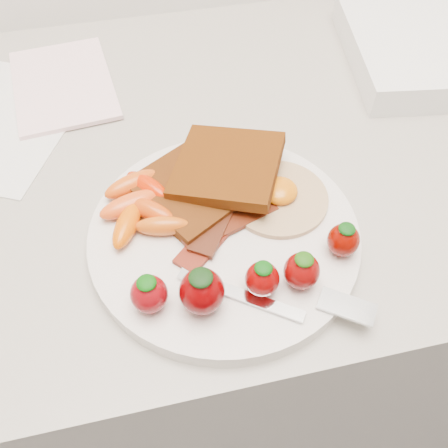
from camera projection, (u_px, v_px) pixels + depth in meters
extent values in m
cube|color=gray|center=(221.00, 314.00, 0.96)|extent=(2.00, 0.60, 0.90)
cylinder|color=silver|center=(224.00, 236.00, 0.50)|extent=(0.27, 0.27, 0.02)
cube|color=black|center=(194.00, 188.00, 0.52)|extent=(0.14, 0.14, 0.01)
cube|color=#3B2204|center=(227.00, 166.00, 0.52)|extent=(0.14, 0.14, 0.02)
cylinder|color=#C8B395|center=(278.00, 198.00, 0.52)|extent=(0.12, 0.12, 0.01)
ellipsoid|color=#D46908|center=(280.00, 191.00, 0.51)|extent=(0.04, 0.04, 0.02)
cube|color=#4D0706|center=(215.00, 232.00, 0.49)|extent=(0.09, 0.09, 0.00)
cube|color=black|center=(229.00, 222.00, 0.50)|extent=(0.11, 0.06, 0.00)
cube|color=black|center=(219.00, 215.00, 0.50)|extent=(0.08, 0.10, 0.00)
ellipsoid|color=#E44D15|center=(130.00, 204.00, 0.50)|extent=(0.07, 0.04, 0.02)
ellipsoid|color=#C33F09|center=(150.00, 210.00, 0.50)|extent=(0.06, 0.05, 0.02)
ellipsoid|color=#DC5601|center=(127.00, 224.00, 0.49)|extent=(0.05, 0.06, 0.02)
ellipsoid|color=red|center=(148.00, 186.00, 0.52)|extent=(0.05, 0.06, 0.02)
ellipsoid|color=#D04C0D|center=(131.00, 184.00, 0.52)|extent=(0.06, 0.04, 0.02)
ellipsoid|color=#C6510D|center=(163.00, 226.00, 0.49)|extent=(0.06, 0.03, 0.02)
ellipsoid|color=maroon|center=(149.00, 294.00, 0.43)|extent=(0.03, 0.03, 0.04)
ellipsoid|color=#094807|center=(146.00, 283.00, 0.41)|extent=(0.02, 0.02, 0.01)
ellipsoid|color=#590001|center=(202.00, 292.00, 0.43)|extent=(0.04, 0.04, 0.04)
ellipsoid|color=black|center=(201.00, 277.00, 0.41)|extent=(0.02, 0.02, 0.01)
ellipsoid|color=#6E0202|center=(262.00, 279.00, 0.44)|extent=(0.03, 0.03, 0.03)
ellipsoid|color=#094408|center=(263.00, 268.00, 0.43)|extent=(0.02, 0.02, 0.01)
ellipsoid|color=#690404|center=(302.00, 271.00, 0.44)|extent=(0.03, 0.03, 0.04)
ellipsoid|color=#194809|center=(304.00, 259.00, 0.43)|extent=(0.02, 0.02, 0.01)
ellipsoid|color=#650600|center=(343.00, 240.00, 0.47)|extent=(0.03, 0.03, 0.03)
ellipsoid|color=#0A3D0B|center=(347.00, 229.00, 0.45)|extent=(0.02, 0.02, 0.01)
cube|color=silver|center=(240.00, 295.00, 0.45)|extent=(0.10, 0.08, 0.00)
cube|color=silver|center=(347.00, 307.00, 0.44)|extent=(0.05, 0.05, 0.00)
cube|color=silver|center=(2.00, 121.00, 0.62)|extent=(0.25, 0.28, 0.00)
cube|color=#FCCDD1|center=(63.00, 84.00, 0.66)|extent=(0.14, 0.19, 0.01)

